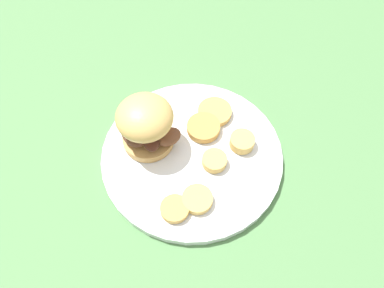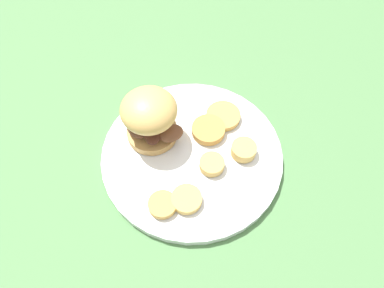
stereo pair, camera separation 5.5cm
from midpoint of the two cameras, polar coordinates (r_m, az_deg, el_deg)
The scene contains 9 objects.
ground_plane at distance 0.58m, azimuth -2.68°, elevation -2.31°, with size 4.00×4.00×0.00m, color #4C7A47.
dinner_plate at distance 0.57m, azimuth -2.72°, elevation -1.89°, with size 0.28×0.28×0.02m.
sandwich at distance 0.55m, azimuth -10.01°, elevation 2.81°, with size 0.08×0.08×0.09m.
potato_round_0 at distance 0.53m, azimuth -5.68°, elevation -10.06°, with size 0.04×0.04×0.01m, color tan.
potato_round_1 at distance 0.60m, azimuth 0.91°, elevation 4.73°, with size 0.05×0.05×0.01m, color tan.
potato_round_2 at distance 0.53m, azimuth -2.17°, elevation -8.66°, with size 0.04×0.04×0.01m, color tan.
potato_round_3 at distance 0.57m, azimuth 4.95°, elevation 0.16°, with size 0.04×0.04×0.02m, color tan.
potato_round_4 at distance 0.55m, azimuth 0.63°, elevation -2.78°, with size 0.04×0.04×0.01m, color tan.
potato_round_5 at distance 0.58m, azimuth -0.90°, elevation 2.30°, with size 0.05×0.05×0.01m, color #BC8942.
Camera 1 is at (0.25, -0.14, 0.51)m, focal length 35.00 mm.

